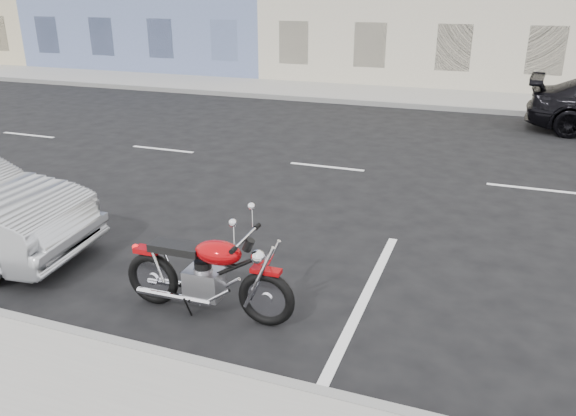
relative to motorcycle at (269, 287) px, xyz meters
name	(u,v)px	position (x,y,z in m)	size (l,w,h in m)	color
ground	(423,177)	(0.86, 5.98, -0.47)	(120.00, 120.00, 0.00)	black
sidewalk_far	(317,91)	(-4.14, 14.68, -0.40)	(80.00, 3.40, 0.15)	gray
curb_far	(302,99)	(-4.14, 12.98, -0.39)	(80.00, 0.12, 0.16)	gray
motorcycle	(269,287)	(0.00, 0.00, 0.00)	(2.07, 0.68, 1.04)	black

